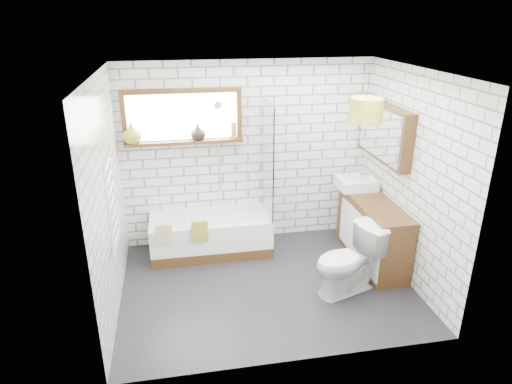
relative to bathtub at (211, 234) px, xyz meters
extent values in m
cube|color=black|center=(0.58, -0.95, -0.26)|extent=(3.40, 2.60, 0.01)
cube|color=white|center=(0.58, -0.95, 2.25)|extent=(3.40, 2.60, 0.01)
cube|color=white|center=(0.58, 0.36, 0.99)|extent=(3.40, 0.01, 2.50)
cube|color=white|center=(0.58, -2.25, 0.99)|extent=(3.40, 0.01, 2.50)
cube|color=white|center=(-1.13, -0.95, 0.99)|extent=(0.01, 2.60, 2.50)
cube|color=white|center=(2.28, -0.95, 0.99)|extent=(0.01, 2.60, 2.50)
cube|color=#37200F|center=(-0.27, 0.31, 1.54)|extent=(1.52, 0.16, 0.68)
cube|color=white|center=(-1.08, -0.95, 0.94)|extent=(0.06, 0.52, 1.00)
cube|color=#37200F|center=(2.20, -0.35, 1.39)|extent=(0.16, 1.20, 0.70)
cylinder|color=silver|center=(0.18, 0.31, 1.09)|extent=(0.02, 0.02, 1.30)
cube|color=white|center=(0.00, 0.00, 0.00)|extent=(1.59, 0.70, 0.51)
cube|color=white|center=(0.77, 0.00, 1.01)|extent=(0.02, 0.72, 1.50)
cube|color=olive|center=(-0.16, -0.35, 0.24)|extent=(0.20, 0.06, 0.28)
cube|color=tan|center=(-0.60, -0.35, 0.24)|extent=(0.20, 0.05, 0.26)
cube|color=#37200F|center=(2.04, -0.59, 0.15)|extent=(0.46, 1.44, 0.82)
cube|color=white|center=(1.98, -0.09, 0.64)|extent=(0.49, 0.43, 0.14)
cylinder|color=silver|center=(2.14, -0.09, 0.69)|extent=(0.03, 0.03, 0.14)
imported|color=white|center=(1.46, -1.25, 0.15)|extent=(0.68, 0.90, 0.81)
imported|color=olive|center=(-0.92, 0.28, 1.35)|extent=(0.27, 0.27, 0.26)
imported|color=black|center=(-0.09, 0.28, 1.33)|extent=(0.25, 0.25, 0.21)
cylinder|color=olive|center=(0.38, 0.28, 1.33)|extent=(0.07, 0.07, 0.21)
cylinder|color=olive|center=(1.59, -1.08, 1.84)|extent=(0.35, 0.35, 0.26)
camera|label=1|loc=(-0.40, -5.53, 2.81)|focal=32.00mm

